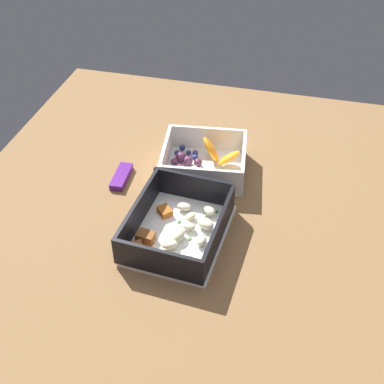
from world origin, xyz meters
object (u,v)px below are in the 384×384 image
object	(u,v)px
paper_cup_liner	(202,136)
pasta_container	(177,228)
candy_bar	(122,177)
fruit_bowl	(204,162)

from	to	relation	value
paper_cup_liner	pasta_container	bearing A→B (deg)	-174.95
pasta_container	candy_bar	distance (cm)	17.91
pasta_container	fruit_bowl	world-z (taller)	fruit_bowl
pasta_container	paper_cup_liner	bearing A→B (deg)	9.19
candy_bar	paper_cup_liner	xyz separation A→B (cm)	(15.92, -11.29, 0.24)
pasta_container	fruit_bowl	xyz separation A→B (cm)	(17.57, -0.27, 0.23)
candy_bar	paper_cup_liner	world-z (taller)	paper_cup_liner
candy_bar	paper_cup_liner	size ratio (longest dim) A/B	1.65
fruit_bowl	paper_cup_liner	bearing A→B (deg)	15.28
pasta_container	paper_cup_liner	size ratio (longest dim) A/B	4.50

